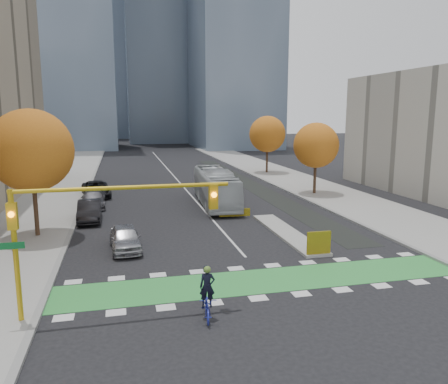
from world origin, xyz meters
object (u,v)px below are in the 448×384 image
tree_east_near (316,145)px  parked_car_b (89,211)px  parked_car_d (96,189)px  parked_car_a (125,238)px  traffic_signal_west (86,217)px  tree_east_far (267,134)px  bus (216,187)px  parked_car_c (93,199)px  tree_west (31,151)px  cyclist (207,301)px  hazard_board (319,243)px

tree_east_near → parked_car_b: bearing=-163.5°
tree_east_near → parked_car_d: 21.73m
parked_car_a → traffic_signal_west: bearing=-103.3°
tree_east_far → bus: tree_east_far is taller
parked_car_c → parked_car_d: bearing=88.0°
parked_car_b → parked_car_d: 10.00m
tree_west → tree_east_far: size_ratio=1.08×
tree_west → tree_east_near: size_ratio=1.16×
tree_east_near → parked_car_b: 22.28m
traffic_signal_west → bus: (9.36, 19.99, -2.47)m
cyclist → parked_car_a: cyclist is taller
hazard_board → traffic_signal_west: 13.23m
hazard_board → cyclist: 9.54m
parked_car_a → parked_car_b: size_ratio=0.91×
bus → parked_car_b: bearing=-157.1°
tree_east_near → traffic_signal_west: size_ratio=0.83×
bus → parked_car_b: 11.09m
traffic_signal_west → parked_car_a: bearing=80.4°
bus → parked_car_a: 14.00m
tree_east_near → bus: 11.35m
parked_car_b → parked_car_d: bearing=88.5°
hazard_board → parked_car_b: 17.42m
traffic_signal_west → parked_car_b: (-1.07, 16.31, -3.27)m
bus → parked_car_a: bus is taller
parked_car_d → parked_car_b: bearing=-97.7°
hazard_board → tree_east_near: tree_east_near is taller
hazard_board → parked_car_b: parked_car_b is taller
cyclist → tree_east_near: bearing=64.6°
hazard_board → tree_west: (-16.00, 7.80, 4.82)m
parked_car_d → traffic_signal_west: bearing=-95.4°
traffic_signal_west → tree_west: bearing=108.0°
hazard_board → tree_east_far: 35.13m
hazard_board → parked_car_c: 21.08m
bus → parked_car_c: 10.55m
traffic_signal_west → tree_east_far: bearing=62.1°
tree_east_far → parked_car_a: size_ratio=1.81×
tree_east_far → cyclist: (-16.00, -39.69, -4.53)m
tree_west → traffic_signal_west: tree_west is taller
tree_east_far → bus: size_ratio=0.68×
cyclist → tree_west: bearing=129.6°
tree_west → parked_car_c: (3.00, 8.79, -4.91)m
hazard_board → tree_west: tree_west is taller
tree_east_near → traffic_signal_west: (-19.93, -22.51, -0.83)m
parked_car_a → parked_car_d: 17.99m
tree_east_near → traffic_signal_west: bearing=-131.5°
hazard_board → parked_car_c: hazard_board is taller
bus → parked_car_a: size_ratio=2.65×
hazard_board → parked_car_c: size_ratio=0.29×
traffic_signal_west → parked_car_c: 21.59m
cyclist → bus: bus is taller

